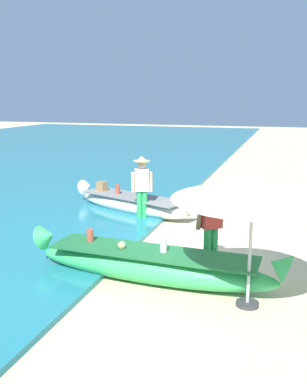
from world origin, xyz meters
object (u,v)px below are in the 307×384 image
object	(u,v)px
boat_white_midground	(132,203)
person_tourist_customer	(211,223)
patio_umbrella_large	(253,188)
person_vendor_hatted	(142,184)
boat_green_foreground	(152,265)

from	to	relation	value
boat_white_midground	person_tourist_customer	size ratio (longest dim) A/B	2.41
patio_umbrella_large	person_vendor_hatted	bearing A→B (deg)	127.84
person_vendor_hatted	person_tourist_customer	distance (m)	3.63
person_tourist_customer	patio_umbrella_large	distance (m)	1.73
boat_green_foreground	person_tourist_customer	xyz separation A→B (m)	(0.88, 0.78, 0.61)
boat_white_midground	person_tourist_customer	distance (m)	4.45
boat_white_midground	person_vendor_hatted	size ratio (longest dim) A/B	2.31
boat_white_midground	person_vendor_hatted	distance (m)	1.04
person_vendor_hatted	person_tourist_customer	size ratio (longest dim) A/B	1.04
boat_white_midground	patio_umbrella_large	xyz separation A→B (m)	(3.60, -4.60, 1.59)
patio_umbrella_large	person_tourist_customer	bearing A→B (deg)	123.97
patio_umbrella_large	boat_white_midground	bearing A→B (deg)	128.03
boat_green_foreground	patio_umbrella_large	bearing A→B (deg)	-13.72
person_vendor_hatted	boat_green_foreground	bearing A→B (deg)	-68.41
boat_green_foreground	boat_white_midground	world-z (taller)	boat_green_foreground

